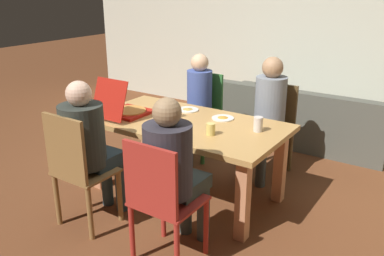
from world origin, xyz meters
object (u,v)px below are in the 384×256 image
(chair_1, at_px, (160,198))
(person_3, at_px, (268,109))
(drinking_glass_0, at_px, (258,124))
(drinking_glass_2, at_px, (173,111))
(plate_0, at_px, (223,118))
(pizza_box_0, at_px, (125,110))
(chair_0, at_px, (77,168))
(couch, at_px, (302,122))
(chair_2, at_px, (203,114))
(drinking_glass_1, at_px, (211,129))
(dining_table, at_px, (186,133))
(person_1, at_px, (173,166))
(chair_3, at_px, (272,127))
(person_2, at_px, (196,100))
(person_0, at_px, (88,141))
(drinking_glass_3, at_px, (172,119))
(plate_1, at_px, (188,110))

(chair_1, xyz_separation_m, person_3, (0.00, 1.76, 0.19))
(drinking_glass_0, height_order, drinking_glass_2, drinking_glass_2)
(plate_0, distance_m, drinking_glass_2, 0.47)
(pizza_box_0, bearing_deg, chair_0, -76.03)
(couch, bearing_deg, chair_2, -128.28)
(chair_1, bearing_deg, drinking_glass_1, 96.17)
(plate_0, bearing_deg, couch, 83.64)
(dining_table, bearing_deg, person_3, 60.19)
(chair_2, xyz_separation_m, pizza_box_0, (-0.20, -1.08, 0.29))
(dining_table, relative_size, chair_1, 1.89)
(pizza_box_0, xyz_separation_m, drinking_glass_1, (0.96, -0.01, -0.00))
(person_1, distance_m, chair_2, 1.94)
(dining_table, bearing_deg, chair_3, 64.16)
(person_2, height_order, couch, person_2)
(person_0, relative_size, drinking_glass_2, 9.12)
(chair_3, distance_m, drinking_glass_1, 1.14)
(person_2, distance_m, drinking_glass_3, 0.99)
(person_2, relative_size, drinking_glass_0, 9.43)
(chair_1, relative_size, couch, 0.45)
(person_2, relative_size, drinking_glass_2, 8.89)
(person_0, distance_m, chair_2, 1.76)
(chair_2, distance_m, drinking_glass_3, 1.17)
(person_2, relative_size, plate_0, 5.82)
(chair_1, bearing_deg, drinking_glass_0, 79.46)
(person_2, relative_size, pizza_box_0, 2.39)
(person_0, distance_m, person_3, 1.82)
(dining_table, relative_size, couch, 0.85)
(person_1, distance_m, plate_1, 1.27)
(drinking_glass_2, xyz_separation_m, drinking_glass_3, (0.13, -0.18, -0.01))
(person_3, height_order, plate_0, person_3)
(drinking_glass_3, bearing_deg, chair_0, -113.65)
(person_1, bearing_deg, pizza_box_0, 147.94)
(chair_2, height_order, drinking_glass_2, chair_2)
(chair_0, distance_m, chair_3, 2.08)
(chair_2, xyz_separation_m, drinking_glass_2, (0.23, -0.90, 0.31))
(chair_0, bearing_deg, chair_2, 90.00)
(chair_1, relative_size, chair_3, 1.02)
(person_2, height_order, person_3, person_3)
(chair_0, relative_size, person_3, 0.80)
(person_3, bearing_deg, drinking_glass_3, -117.53)
(chair_0, distance_m, plate_0, 1.39)
(chair_2, relative_size, couch, 0.45)
(dining_table, bearing_deg, couch, 77.60)
(chair_2, distance_m, person_3, 0.89)
(person_0, height_order, drinking_glass_0, person_0)
(dining_table, distance_m, drinking_glass_1, 0.43)
(person_3, xyz_separation_m, drinking_glass_3, (-0.49, -0.95, 0.06))
(pizza_box_0, height_order, plate_1, pizza_box_0)
(person_1, relative_size, drinking_glass_0, 9.66)
(pizza_box_0, bearing_deg, drinking_glass_2, 22.81)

